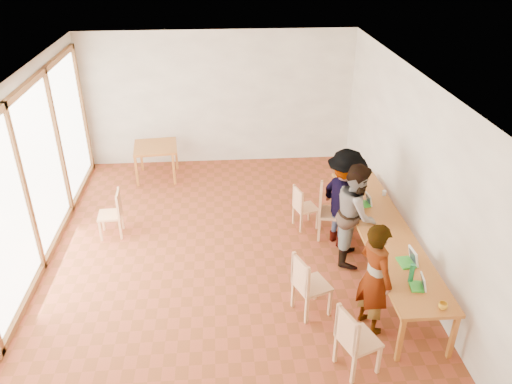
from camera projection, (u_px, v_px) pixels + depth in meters
ground at (225, 260)px, 8.31m from camera, size 8.00×8.00×0.00m
wall_back at (219, 99)px, 11.11m from camera, size 6.00×0.10×3.00m
wall_right at (414, 173)px, 7.80m from camera, size 0.10×8.00×3.00m
window_wall at (22, 187)px, 7.40m from camera, size 0.10×8.00×3.00m
ceiling at (218, 82)px, 6.87m from camera, size 6.00×8.00×0.04m
communal_table at (384, 231)px, 7.80m from camera, size 0.80×4.00×0.75m
side_table at (156, 149)px, 10.70m from camera, size 0.90×0.90×0.75m
chair_near at (353, 335)px, 5.99m from camera, size 0.57×0.57×0.50m
chair_mid at (306, 280)px, 6.91m from camera, size 0.58×0.58×0.51m
chair_far at (302, 203)px, 8.98m from camera, size 0.47×0.47×0.43m
chair_empty at (326, 206)px, 8.68m from camera, size 0.56×0.56×0.53m
chair_spare at (114, 209)px, 8.75m from camera, size 0.43×0.43×0.46m
person_near at (375, 278)px, 6.57m from camera, size 0.59×0.70×1.65m
person_mid at (356, 213)px, 7.98m from camera, size 0.83×0.96×1.71m
person_far at (344, 199)px, 8.35m from camera, size 1.00×1.29×1.76m
laptop_near at (420, 284)px, 6.49m from camera, size 0.22×0.25×0.19m
laptop_mid at (410, 259)px, 6.95m from camera, size 0.26×0.29×0.23m
laptop_far at (366, 202)px, 8.42m from camera, size 0.22×0.25×0.19m
yellow_mug at (443, 306)px, 6.14m from camera, size 0.14×0.14×0.09m
green_bottle at (412, 273)px, 6.56m from camera, size 0.07×0.07×0.28m
clear_glass at (384, 193)px, 8.71m from camera, size 0.07×0.07×0.09m
condiment_cup at (361, 182)px, 9.11m from camera, size 0.08×0.08×0.06m
pink_phone at (354, 196)px, 8.67m from camera, size 0.05×0.10×0.01m
black_pouch at (348, 185)px, 8.98m from camera, size 0.16×0.26×0.09m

